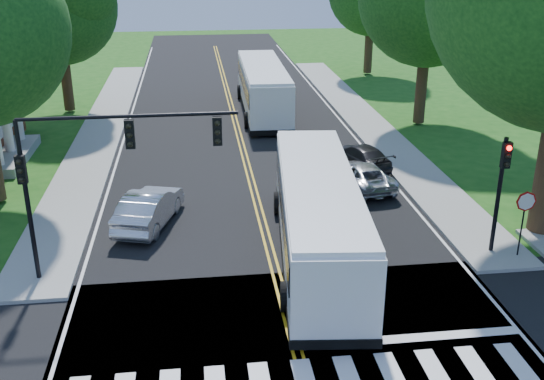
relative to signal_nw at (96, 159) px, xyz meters
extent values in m
cube|color=black|center=(5.86, 11.57, -4.37)|extent=(14.00, 96.00, 0.01)
cube|color=gold|center=(5.86, 15.57, -4.36)|extent=(0.36, 70.00, 0.01)
cube|color=silver|center=(-0.94, 15.57, -4.36)|extent=(0.12, 70.00, 0.01)
cube|color=silver|center=(12.66, 15.57, -4.36)|extent=(0.12, 70.00, 0.01)
cube|color=silver|center=(9.36, -4.83, -4.36)|extent=(6.60, 0.40, 0.01)
cube|color=gray|center=(-2.44, 18.57, -4.30)|extent=(2.60, 40.00, 0.15)
cube|color=gray|center=(14.16, 18.57, -4.30)|extent=(2.60, 40.00, 0.15)
cylinder|color=#341E14|center=(-5.14, 23.57, -2.03)|extent=(0.70, 0.70, 4.40)
sphere|color=#2C691F|center=(-5.14, 23.57, 2.64)|extent=(7.60, 7.60, 7.60)
cylinder|color=#341E14|center=(17.36, 17.57, -1.73)|extent=(0.70, 0.70, 5.00)
cylinder|color=#341E14|center=(18.36, 33.57, -2.03)|extent=(0.70, 0.70, 4.40)
cube|color=gray|center=(-6.54, 13.57, -4.13)|extent=(1.80, 6.00, 0.50)
cylinder|color=silver|center=(-6.54, 13.57, -2.28)|extent=(0.50, 0.50, 4.20)
cylinder|color=silver|center=(-6.54, 15.77, -2.28)|extent=(0.50, 0.50, 4.20)
cylinder|color=black|center=(-2.34, 0.07, -1.93)|extent=(0.16, 0.16, 4.60)
cube|color=black|center=(-2.34, -0.08, -0.23)|extent=(0.30, 0.22, 0.95)
sphere|color=black|center=(-2.34, -0.22, 0.07)|extent=(0.18, 0.18, 0.18)
cylinder|color=black|center=(1.16, 0.07, 1.37)|extent=(7.00, 0.12, 0.12)
cube|color=black|center=(1.16, -0.08, 0.82)|extent=(0.30, 0.22, 0.95)
cube|color=black|center=(3.96, -0.08, 0.82)|extent=(0.30, 0.22, 0.95)
cylinder|color=black|center=(14.06, 0.07, -2.03)|extent=(0.16, 0.16, 4.40)
cube|color=black|center=(14.06, -0.08, -0.43)|extent=(0.30, 0.22, 0.95)
sphere|color=#FF0A05|center=(14.06, -0.22, -0.13)|extent=(0.18, 0.18, 0.18)
cylinder|color=black|center=(14.86, -0.43, -3.13)|extent=(0.06, 0.06, 2.20)
cylinder|color=#A50A07|center=(14.86, -0.46, -2.08)|extent=(0.76, 0.04, 0.76)
cube|color=white|center=(7.53, 0.67, -2.79)|extent=(3.81, 12.22, 2.80)
cube|color=black|center=(7.53, 0.67, -2.28)|extent=(3.79, 11.39, 0.97)
cube|color=black|center=(8.14, 6.69, -2.43)|extent=(2.49, 0.35, 1.63)
cube|color=orange|center=(8.14, 6.69, -1.52)|extent=(1.73, 0.28, 0.33)
cube|color=black|center=(7.53, 0.67, -4.03)|extent=(3.87, 12.32, 0.31)
cube|color=white|center=(7.53, 0.67, -1.33)|extent=(3.72, 11.85, 0.22)
cylinder|color=black|center=(9.25, 4.48, -3.88)|extent=(0.42, 1.01, 0.98)
cylinder|color=black|center=(6.61, 4.75, -3.88)|extent=(0.42, 1.01, 0.98)
cylinder|color=black|center=(8.47, -3.11, -3.88)|extent=(0.42, 1.01, 0.98)
cylinder|color=black|center=(5.84, -2.84, -3.88)|extent=(0.42, 1.01, 0.98)
cube|color=white|center=(7.91, 21.82, -2.76)|extent=(2.90, 12.30, 2.85)
cube|color=black|center=(7.91, 21.82, -2.24)|extent=(2.96, 11.45, 0.99)
cube|color=black|center=(8.04, 28.00, -2.39)|extent=(2.54, 0.15, 1.66)
cube|color=orange|center=(8.04, 28.00, -1.46)|extent=(1.77, 0.14, 0.33)
cube|color=black|center=(7.91, 21.82, -4.02)|extent=(2.96, 12.40, 0.31)
cube|color=white|center=(7.91, 21.82, -1.27)|extent=(2.84, 11.93, 0.23)
cylinder|color=black|center=(9.35, 25.84, -3.87)|extent=(0.35, 1.00, 1.00)
cylinder|color=black|center=(6.65, 25.90, -3.87)|extent=(0.35, 1.00, 1.00)
cylinder|color=black|center=(9.18, 18.06, -3.87)|extent=(0.35, 1.00, 1.00)
cylinder|color=black|center=(6.49, 18.12, -3.87)|extent=(0.35, 1.00, 1.00)
imported|color=silver|center=(1.22, 4.28, -3.61)|extent=(2.84, 4.84, 1.51)
imported|color=#ADAFB5|center=(10.94, 7.33, -3.75)|extent=(2.68, 4.72, 1.24)
imported|color=black|center=(11.63, 10.06, -3.76)|extent=(2.78, 4.52, 1.22)
camera|label=1|loc=(3.23, -20.07, 6.68)|focal=42.00mm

